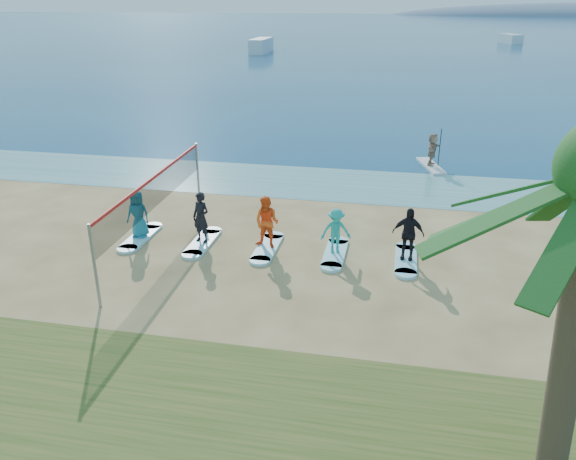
% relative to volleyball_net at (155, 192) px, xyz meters
% --- Properties ---
extents(ground, '(600.00, 600.00, 0.00)m').
position_rel_volleyball_net_xyz_m(ground, '(5.51, -2.55, -1.90)').
color(ground, tan).
rests_on(ground, ground).
extents(shallow_water, '(600.00, 600.00, 0.00)m').
position_rel_volleyball_net_xyz_m(shallow_water, '(5.51, 7.95, -1.90)').
color(shallow_water, teal).
rests_on(shallow_water, ground).
extents(ocean, '(600.00, 600.00, 0.00)m').
position_rel_volleyball_net_xyz_m(ocean, '(5.51, 157.45, -1.90)').
color(ocean, navy).
rests_on(ocean, ground).
extents(volleyball_net, '(0.40, 9.08, 2.50)m').
position_rel_volleyball_net_xyz_m(volleyball_net, '(0.00, 0.00, 0.00)').
color(volleyball_net, gray).
rests_on(volleyball_net, ground).
extents(paddleboard, '(1.48, 3.08, 0.12)m').
position_rel_volleyball_net_xyz_m(paddleboard, '(9.69, 11.74, -1.84)').
color(paddleboard, silver).
rests_on(paddleboard, ground).
extents(paddleboarder, '(0.78, 1.56, 1.62)m').
position_rel_volleyball_net_xyz_m(paddleboarder, '(9.69, 11.74, -0.98)').
color(paddleboarder, tan).
rests_on(paddleboarder, paddleboard).
extents(boat_offshore_a, '(2.30, 7.88, 2.13)m').
position_rel_volleyball_net_xyz_m(boat_offshore_a, '(-14.38, 72.55, -1.90)').
color(boat_offshore_a, silver).
rests_on(boat_offshore_a, ground).
extents(boat_offshore_b, '(3.86, 5.99, 1.64)m').
position_rel_volleyball_net_xyz_m(boat_offshore_b, '(27.10, 100.78, -1.90)').
color(boat_offshore_b, silver).
rests_on(boat_offshore_b, ground).
extents(surfboard_0, '(0.70, 2.20, 0.09)m').
position_rel_volleyball_net_xyz_m(surfboard_0, '(-0.85, 0.23, -1.86)').
color(surfboard_0, '#A0EBF8').
rests_on(surfboard_0, ground).
extents(student_0, '(0.84, 0.56, 1.69)m').
position_rel_volleyball_net_xyz_m(student_0, '(-0.85, 0.23, -0.97)').
color(student_0, teal).
rests_on(student_0, surfboard_0).
extents(surfboard_1, '(0.70, 2.20, 0.09)m').
position_rel_volleyball_net_xyz_m(surfboard_1, '(1.50, 0.23, -1.86)').
color(surfboard_1, '#A0EBF8').
rests_on(surfboard_1, ground).
extents(student_1, '(0.76, 0.62, 1.79)m').
position_rel_volleyball_net_xyz_m(student_1, '(1.50, 0.23, -0.92)').
color(student_1, black).
rests_on(student_1, surfboard_1).
extents(surfboard_2, '(0.70, 2.20, 0.09)m').
position_rel_volleyball_net_xyz_m(surfboard_2, '(3.84, 0.23, -1.86)').
color(surfboard_2, '#A0EBF8').
rests_on(surfboard_2, ground).
extents(student_2, '(0.99, 0.83, 1.80)m').
position_rel_volleyball_net_xyz_m(student_2, '(3.84, 0.23, -0.91)').
color(student_2, '#FF571A').
rests_on(student_2, surfboard_2).
extents(surfboard_3, '(0.70, 2.20, 0.09)m').
position_rel_volleyball_net_xyz_m(surfboard_3, '(6.19, 0.23, -1.86)').
color(surfboard_3, '#A0EBF8').
rests_on(surfboard_3, ground).
extents(student_3, '(1.13, 0.84, 1.55)m').
position_rel_volleyball_net_xyz_m(student_3, '(6.19, 0.23, -1.04)').
color(student_3, teal).
rests_on(student_3, surfboard_3).
extents(surfboard_4, '(0.70, 2.20, 0.09)m').
position_rel_volleyball_net_xyz_m(surfboard_4, '(8.53, 0.23, -1.86)').
color(surfboard_4, '#A0EBF8').
rests_on(surfboard_4, ground).
extents(student_4, '(1.07, 0.54, 1.75)m').
position_rel_volleyball_net_xyz_m(student_4, '(8.53, 0.23, -0.94)').
color(student_4, black).
rests_on(student_4, surfboard_4).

